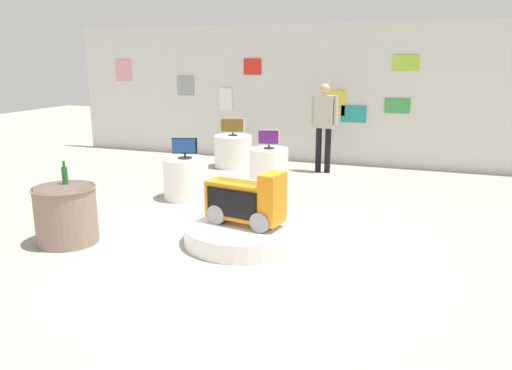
% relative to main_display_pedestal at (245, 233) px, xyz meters
% --- Properties ---
extents(ground_plane, '(30.00, 30.00, 0.00)m').
position_rel_main_display_pedestal_xyz_m(ground_plane, '(-0.15, -0.06, -0.12)').
color(ground_plane, '#A8A091').
extents(back_wall_display, '(12.38, 0.13, 3.01)m').
position_rel_main_display_pedestal_xyz_m(back_wall_display, '(-0.16, 5.34, 1.39)').
color(back_wall_display, silver).
rests_on(back_wall_display, ground).
extents(main_display_pedestal, '(1.57, 1.57, 0.24)m').
position_rel_main_display_pedestal_xyz_m(main_display_pedestal, '(0.00, 0.00, 0.00)').
color(main_display_pedestal, white).
rests_on(main_display_pedestal, ground).
extents(novelty_firetruck_tv, '(1.04, 0.58, 0.70)m').
position_rel_main_display_pedestal_xyz_m(novelty_firetruck_tv, '(0.02, -0.01, 0.40)').
color(novelty_firetruck_tv, gray).
rests_on(novelty_firetruck_tv, main_display_pedestal).
extents(display_pedestal_left_rear, '(0.81, 0.81, 0.68)m').
position_rel_main_display_pedestal_xyz_m(display_pedestal_left_rear, '(-1.88, 4.19, 0.22)').
color(display_pedestal_left_rear, white).
rests_on(display_pedestal_left_rear, ground).
extents(tv_on_left_rear, '(0.50, 0.20, 0.37)m').
position_rel_main_display_pedestal_xyz_m(tv_on_left_rear, '(-1.88, 4.19, 0.76)').
color(tv_on_left_rear, black).
rests_on(tv_on_left_rear, display_pedestal_left_rear).
extents(display_pedestal_center_rear, '(0.75, 0.75, 0.68)m').
position_rel_main_display_pedestal_xyz_m(display_pedestal_center_rear, '(-1.67, 1.60, 0.22)').
color(display_pedestal_center_rear, white).
rests_on(display_pedestal_center_rear, ground).
extents(tv_on_center_rear, '(0.40, 0.23, 0.34)m').
position_rel_main_display_pedestal_xyz_m(tv_on_center_rear, '(-1.67, 1.60, 0.73)').
color(tv_on_center_rear, black).
rests_on(tv_on_center_rear, display_pedestal_center_rear).
extents(display_pedestal_right_rear, '(0.71, 0.71, 0.68)m').
position_rel_main_display_pedestal_xyz_m(display_pedestal_right_rear, '(-0.65, 2.94, 0.22)').
color(display_pedestal_right_rear, white).
rests_on(display_pedestal_right_rear, ground).
extents(tv_on_right_rear, '(0.39, 0.20, 0.35)m').
position_rel_main_display_pedestal_xyz_m(tv_on_right_rear, '(-0.65, 2.94, 0.74)').
color(tv_on_right_rear, black).
rests_on(tv_on_right_rear, display_pedestal_right_rear).
extents(side_table_round, '(0.79, 0.79, 0.73)m').
position_rel_main_display_pedestal_xyz_m(side_table_round, '(-2.12, -0.78, 0.25)').
color(side_table_round, gray).
rests_on(side_table_round, ground).
extents(bottle_on_side_table, '(0.07, 0.07, 0.30)m').
position_rel_main_display_pedestal_xyz_m(bottle_on_side_table, '(-2.20, -0.64, 0.73)').
color(bottle_on_side_table, '#195926').
rests_on(bottle_on_side_table, side_table_round).
extents(shopper_browsing_near_truck, '(0.56, 0.25, 1.79)m').
position_rel_main_display_pedestal_xyz_m(shopper_browsing_near_truck, '(0.06, 4.32, 0.94)').
color(shopper_browsing_near_truck, black).
rests_on(shopper_browsing_near_truck, ground).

